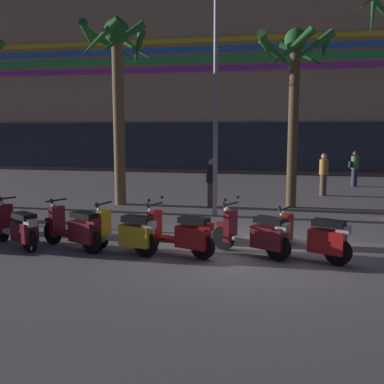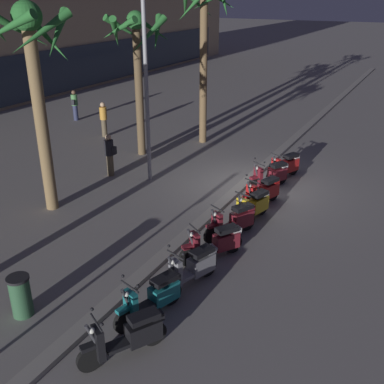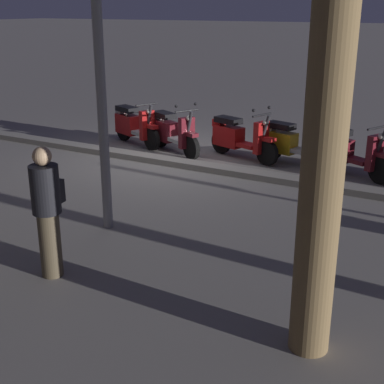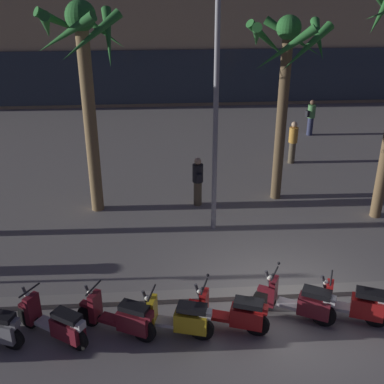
% 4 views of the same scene
% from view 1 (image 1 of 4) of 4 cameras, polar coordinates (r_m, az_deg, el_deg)
% --- Properties ---
extents(ground_plane, '(200.00, 200.00, 0.00)m').
position_cam_1_polar(ground_plane, '(9.98, 6.94, -7.03)').
color(ground_plane, gray).
extents(curb_strip, '(60.00, 0.36, 0.12)m').
position_cam_1_polar(curb_strip, '(10.20, 7.05, -6.34)').
color(curb_strip, gray).
rests_on(curb_strip, ground).
extents(mall_facade_backdrop, '(56.13, 12.70, 13.65)m').
position_cam_1_polar(mall_facade_backdrop, '(33.48, 19.45, 14.77)').
color(mall_facade_backdrop, tan).
rests_on(mall_facade_backdrop, ground).
extents(scooter_maroon_mid_front, '(1.62, 1.12, 1.04)m').
position_cam_1_polar(scooter_maroon_mid_front, '(10.52, -21.30, -4.26)').
color(scooter_maroon_mid_front, black).
rests_on(scooter_maroon_mid_front, ground).
extents(scooter_maroon_last_in_row, '(1.70, 0.95, 1.04)m').
position_cam_1_polar(scooter_maroon_last_in_row, '(9.94, -14.61, -4.58)').
color(scooter_maroon_last_in_row, black).
rests_on(scooter_maroon_last_in_row, ground).
extents(scooter_yellow_mid_rear, '(1.70, 0.73, 1.04)m').
position_cam_1_polar(scooter_yellow_mid_rear, '(9.39, -8.41, -5.18)').
color(scooter_yellow_mid_rear, black).
rests_on(scooter_yellow_mid_rear, ground).
extents(scooter_red_second_in_line, '(1.78, 0.82, 1.17)m').
position_cam_1_polar(scooter_red_second_in_line, '(9.17, -1.45, -5.39)').
color(scooter_red_second_in_line, black).
rests_on(scooter_red_second_in_line, ground).
extents(scooter_maroon_far_back, '(1.67, 0.97, 1.17)m').
position_cam_1_polar(scooter_maroon_far_back, '(9.23, 8.17, -5.35)').
color(scooter_maroon_far_back, black).
rests_on(scooter_maroon_far_back, ground).
extents(scooter_red_gap_after_mid, '(1.64, 0.85, 1.04)m').
position_cam_1_polar(scooter_red_gap_after_mid, '(9.09, 15.31, -5.75)').
color(scooter_red_gap_after_mid, black).
rests_on(scooter_red_gap_after_mid, ground).
extents(palm_tree_far_corner, '(2.55, 2.61, 6.22)m').
position_cam_1_polar(palm_tree_far_corner, '(15.70, -9.53, 15.27)').
color(palm_tree_far_corner, olive).
rests_on(palm_tree_far_corner, ground).
extents(palm_tree_by_mall_entrance, '(2.48, 2.51, 5.75)m').
position_cam_1_polar(palm_tree_by_mall_entrance, '(15.19, 12.95, 14.54)').
color(palm_tree_by_mall_entrance, brown).
rests_on(palm_tree_by_mall_entrance, ground).
extents(pedestrian_strolling_near_curb, '(0.34, 0.34, 1.65)m').
position_cam_1_polar(pedestrian_strolling_near_curb, '(18.26, 16.42, 2.27)').
color(pedestrian_strolling_near_curb, brown).
rests_on(pedestrian_strolling_near_curb, ground).
extents(pedestrian_by_palm_tree, '(0.34, 0.46, 1.61)m').
position_cam_1_polar(pedestrian_by_palm_tree, '(14.96, 2.49, 1.34)').
color(pedestrian_by_palm_tree, brown).
rests_on(pedestrian_by_palm_tree, ground).
extents(pedestrian_window_shopping, '(0.46, 0.34, 1.61)m').
position_cam_1_polar(pedestrian_window_shopping, '(21.69, 20.00, 2.91)').
color(pedestrian_window_shopping, '#2D3351').
rests_on(pedestrian_window_shopping, ground).
extents(street_lamp, '(0.36, 0.36, 6.85)m').
position_cam_1_polar(street_lamp, '(13.39, 3.06, 14.78)').
color(street_lamp, '#939399').
rests_on(street_lamp, ground).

